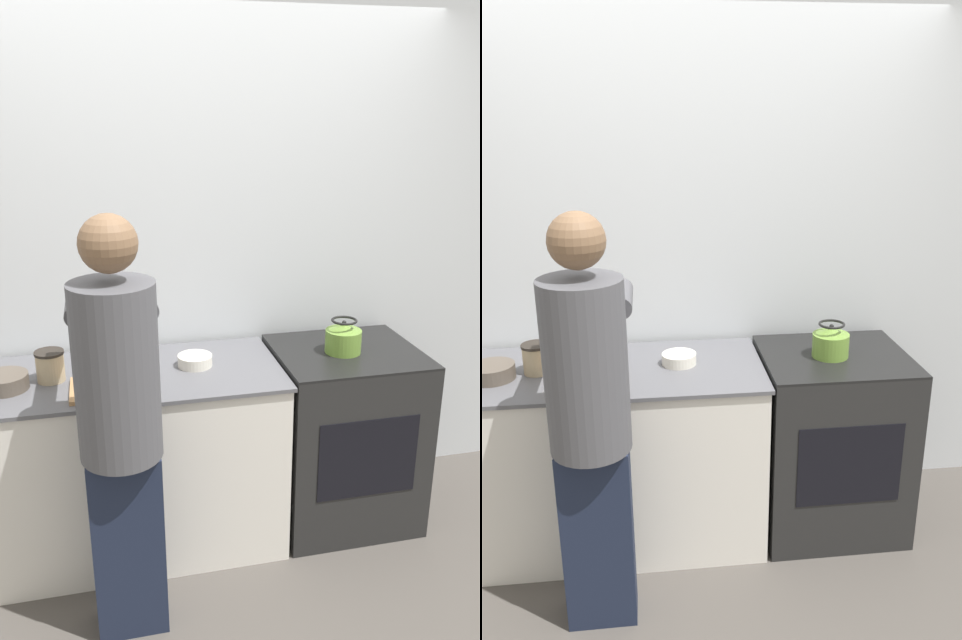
{
  "view_description": "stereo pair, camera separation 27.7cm",
  "coord_description": "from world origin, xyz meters",
  "views": [
    {
      "loc": [
        -0.47,
        -2.33,
        2.04
      ],
      "look_at": [
        0.12,
        0.22,
        1.15
      ],
      "focal_mm": 35.0,
      "sensor_mm": 36.0,
      "label": 1
    },
    {
      "loc": [
        -0.2,
        -2.38,
        2.04
      ],
      "look_at": [
        0.12,
        0.22,
        1.15
      ],
      "focal_mm": 35.0,
      "sensor_mm": 36.0,
      "label": 2
    }
  ],
  "objects": [
    {
      "name": "kettle",
      "position": [
        0.65,
        0.3,
        0.99
      ],
      "size": [
        0.17,
        0.17,
        0.17
      ],
      "color": "olive",
      "rests_on": "oven"
    },
    {
      "name": "canister_jar",
      "position": [
        -0.71,
        0.32,
        0.97
      ],
      "size": [
        0.13,
        0.13,
        0.14
      ],
      "color": "tan",
      "rests_on": "counter"
    },
    {
      "name": "wall_back",
      "position": [
        0.0,
        0.7,
        1.3
      ],
      "size": [
        8.0,
        0.05,
        2.6
      ],
      "color": "silver",
      "rests_on": "ground_plane"
    },
    {
      "name": "person",
      "position": [
        -0.44,
        -0.21,
        0.94
      ],
      "size": [
        0.35,
        0.59,
        1.71
      ],
      "color": "#1A2236",
      "rests_on": "ground_plane"
    },
    {
      "name": "counter",
      "position": [
        -0.36,
        0.32,
        0.45
      ],
      "size": [
        1.37,
        0.66,
        0.9
      ],
      "color": "silver",
      "rests_on": "ground_plane"
    },
    {
      "name": "cutting_board",
      "position": [
        -0.47,
        0.16,
        0.91
      ],
      "size": [
        0.31,
        0.25,
        0.02
      ],
      "color": "#A87A4C",
      "rests_on": "counter"
    },
    {
      "name": "bowl_prep",
      "position": [
        -0.9,
        0.27,
        0.93
      ],
      "size": [
        0.2,
        0.2,
        0.07
      ],
      "color": "brown",
      "rests_on": "counter"
    },
    {
      "name": "ground_plane",
      "position": [
        0.0,
        0.0,
        0.0
      ],
      "size": [
        12.0,
        12.0,
        0.0
      ],
      "primitive_type": "plane",
      "color": "#4C4742"
    },
    {
      "name": "knife",
      "position": [
        -0.44,
        0.19,
        0.92
      ],
      "size": [
        0.21,
        0.08,
        0.01
      ],
      "rotation": [
        0.0,
        0.0,
        0.22
      ],
      "color": "silver",
      "rests_on": "cutting_board"
    },
    {
      "name": "bowl_mixing",
      "position": [
        -0.07,
        0.34,
        0.92
      ],
      "size": [
        0.16,
        0.16,
        0.05
      ],
      "color": "silver",
      "rests_on": "counter"
    },
    {
      "name": "oven",
      "position": [
        0.68,
        0.31,
        0.46
      ],
      "size": [
        0.7,
        0.62,
        0.92
      ],
      "color": "black",
      "rests_on": "ground_plane"
    }
  ]
}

